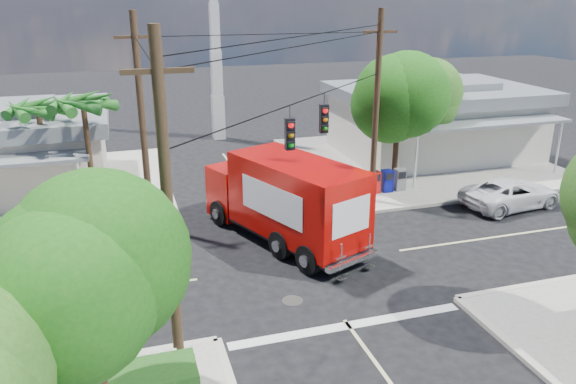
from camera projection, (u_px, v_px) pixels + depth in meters
name	position (u px, v px, depth m)	size (l,w,h in m)	color
ground	(304.00, 264.00, 21.04)	(120.00, 120.00, 0.00)	black
sidewalk_ne	(417.00, 160.00, 33.82)	(14.12, 14.12, 0.14)	gray
sidewalk_nw	(26.00, 197.00, 27.80)	(14.12, 14.12, 0.14)	gray
road_markings	(317.00, 282.00, 19.71)	(32.00, 32.00, 0.01)	beige
building_ne	(434.00, 118.00, 34.49)	(11.80, 10.20, 4.50)	silver
radio_tower	(216.00, 56.00, 37.29)	(0.80, 0.80, 17.00)	silver
tree_sw_front	(88.00, 282.00, 10.86)	(3.88, 3.78, 6.03)	#422D1C
tree_ne_front	(400.00, 97.00, 27.52)	(4.21, 4.14, 6.66)	#422D1C
tree_ne_back	(423.00, 99.00, 30.41)	(3.77, 3.66, 5.82)	#422D1C
palm_nw_front	(83.00, 106.00, 24.02)	(3.01, 3.08, 5.59)	#422D1C
palm_nw_back	(38.00, 110.00, 24.94)	(3.01, 3.08, 5.19)	#422D1C
utility_poles	(250.00, 136.00, 20.48)	(12.00, 10.68, 9.00)	#473321
picket_fence	(73.00, 383.00, 13.61)	(5.94, 0.06, 1.00)	silver
vending_boxes	(387.00, 181.00, 28.19)	(1.90, 0.50, 1.10)	red
delivery_truck	(285.00, 200.00, 22.46)	(5.29, 8.46, 3.54)	black
parked_car	(511.00, 193.00, 26.46)	(2.28, 4.95, 1.37)	silver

